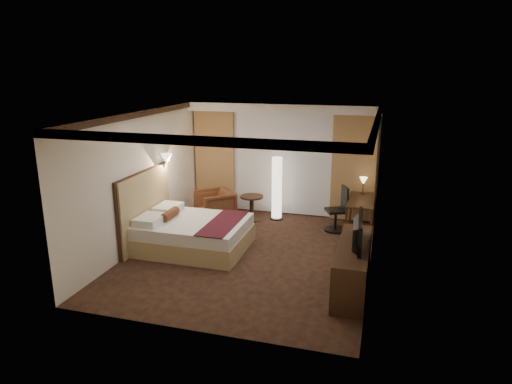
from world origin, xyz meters
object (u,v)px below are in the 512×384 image
(dresser, at_px, (353,266))
(television, at_px, (353,226))
(armchair, at_px, (215,205))
(side_table, at_px, (252,208))
(office_chair, at_px, (336,209))
(bed, at_px, (194,234))
(floor_lamp, at_px, (277,188))
(desk, at_px, (360,216))

(dresser, relative_size, television, 1.78)
(armchair, xyz_separation_m, side_table, (0.80, 0.32, -0.11))
(office_chair, relative_size, television, 0.92)
(television, bearing_deg, bed, 71.81)
(floor_lamp, xyz_separation_m, desk, (1.97, -0.38, -0.38))
(office_chair, xyz_separation_m, television, (0.54, -2.64, 0.58))
(armchair, bearing_deg, floor_lamp, 71.93)
(desk, bearing_deg, side_table, 177.15)
(armchair, bearing_deg, office_chair, 51.56)
(floor_lamp, bearing_deg, desk, -11.06)
(bed, relative_size, side_table, 3.44)
(desk, bearing_deg, floor_lamp, 168.94)
(armchair, xyz_separation_m, television, (3.33, -2.50, 0.67))
(bed, xyz_separation_m, desk, (3.11, 1.86, 0.07))
(bed, bearing_deg, dresser, -14.73)
(dresser, distance_m, television, 0.70)
(dresser, bearing_deg, bed, 165.27)
(desk, relative_size, television, 1.13)
(armchair, bearing_deg, desk, 51.95)
(armchair, xyz_separation_m, desk, (3.31, 0.20, -0.03))
(desk, bearing_deg, television, -89.57)
(dresser, bearing_deg, desk, 91.06)
(armchair, bearing_deg, side_table, 70.29)
(side_table, relative_size, television, 0.54)
(floor_lamp, bearing_deg, dresser, -56.78)
(floor_lamp, bearing_deg, side_table, -154.26)
(television, bearing_deg, floor_lamp, 29.50)
(armchair, height_order, desk, armchair)
(side_table, distance_m, television, 3.86)
(side_table, bearing_deg, television, -48.15)
(armchair, bearing_deg, dresser, 11.92)
(armchair, relative_size, office_chair, 0.81)
(floor_lamp, bearing_deg, armchair, -156.64)
(office_chair, bearing_deg, bed, -169.75)
(side_table, height_order, floor_lamp, floor_lamp)
(bed, bearing_deg, desk, 30.92)
(armchair, xyz_separation_m, floor_lamp, (1.34, 0.58, 0.35))
(bed, distance_m, dresser, 3.27)
(side_table, relative_size, dresser, 0.31)
(bed, distance_m, side_table, 2.08)
(desk, relative_size, office_chair, 1.24)
(armchair, distance_m, television, 4.21)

